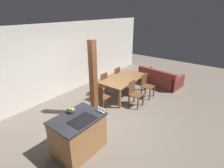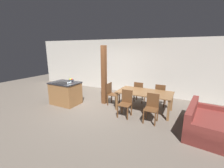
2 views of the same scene
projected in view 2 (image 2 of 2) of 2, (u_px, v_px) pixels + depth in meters
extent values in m
plane|color=#665B51|center=(96.00, 107.00, 5.93)|extent=(16.00, 16.00, 0.00)
cube|color=beige|center=(122.00, 66.00, 7.80)|extent=(11.20, 0.08, 2.70)
cube|color=olive|center=(66.00, 94.00, 6.17)|extent=(1.11, 0.80, 0.87)
cube|color=#232328|center=(65.00, 83.00, 6.06)|extent=(1.15, 0.84, 0.04)
cube|color=black|center=(61.00, 83.00, 5.90)|extent=(0.56, 0.40, 0.01)
cylinder|color=#383D47|center=(71.00, 80.00, 6.25)|extent=(0.22, 0.22, 0.05)
sphere|color=red|center=(72.00, 79.00, 6.22)|extent=(0.07, 0.07, 0.07)
sphere|color=gold|center=(72.00, 79.00, 6.28)|extent=(0.07, 0.07, 0.07)
sphere|color=#3D8E38|center=(70.00, 79.00, 6.27)|extent=(0.08, 0.08, 0.08)
sphere|color=yellow|center=(70.00, 79.00, 6.20)|extent=(0.08, 0.08, 0.08)
cylinder|color=silver|center=(68.00, 85.00, 5.53)|extent=(0.06, 0.06, 0.00)
cylinder|color=silver|center=(68.00, 84.00, 5.52)|extent=(0.01, 0.01, 0.07)
cone|color=silver|center=(68.00, 82.00, 5.50)|extent=(0.06, 0.06, 0.06)
cylinder|color=silver|center=(69.00, 85.00, 5.59)|extent=(0.06, 0.06, 0.00)
cylinder|color=silver|center=(69.00, 84.00, 5.58)|extent=(0.01, 0.01, 0.07)
cone|color=silver|center=(69.00, 82.00, 5.57)|extent=(0.06, 0.06, 0.06)
cylinder|color=silver|center=(71.00, 84.00, 5.66)|extent=(0.06, 0.06, 0.00)
cylinder|color=silver|center=(71.00, 83.00, 5.65)|extent=(0.01, 0.01, 0.07)
cone|color=silver|center=(71.00, 82.00, 5.63)|extent=(0.06, 0.06, 0.06)
cube|color=brown|center=(145.00, 92.00, 5.42)|extent=(1.94, 1.03, 0.03)
cube|color=brown|center=(117.00, 101.00, 5.52)|extent=(0.07, 0.07, 0.69)
cube|color=brown|center=(168.00, 111.00, 4.71)|extent=(0.07, 0.07, 0.69)
cube|color=brown|center=(126.00, 95.00, 6.30)|extent=(0.07, 0.07, 0.69)
cube|color=brown|center=(172.00, 102.00, 5.49)|extent=(0.07, 0.07, 0.69)
cube|color=brown|center=(125.00, 105.00, 4.98)|extent=(0.40, 0.40, 0.02)
cube|color=brown|center=(127.00, 96.00, 5.09)|extent=(0.38, 0.02, 0.45)
cube|color=brown|center=(118.00, 112.00, 4.96)|extent=(0.04, 0.04, 0.42)
cube|color=brown|center=(128.00, 114.00, 4.80)|extent=(0.04, 0.04, 0.42)
cube|color=brown|center=(122.00, 108.00, 5.26)|extent=(0.04, 0.04, 0.42)
cube|color=brown|center=(131.00, 110.00, 5.10)|extent=(0.04, 0.04, 0.42)
cube|color=brown|center=(151.00, 109.00, 4.59)|extent=(0.40, 0.40, 0.02)
cube|color=brown|center=(153.00, 100.00, 4.70)|extent=(0.38, 0.02, 0.45)
cube|color=brown|center=(143.00, 117.00, 4.57)|extent=(0.04, 0.04, 0.42)
cube|color=brown|center=(155.00, 120.00, 4.41)|extent=(0.04, 0.04, 0.42)
cube|color=brown|center=(146.00, 113.00, 4.87)|extent=(0.04, 0.04, 0.42)
cube|color=brown|center=(157.00, 115.00, 4.71)|extent=(0.04, 0.04, 0.42)
cube|color=brown|center=(140.00, 92.00, 6.38)|extent=(0.40, 0.40, 0.02)
cube|color=brown|center=(138.00, 88.00, 6.17)|extent=(0.38, 0.02, 0.45)
cube|color=brown|center=(144.00, 96.00, 6.51)|extent=(0.04, 0.04, 0.42)
cube|color=brown|center=(137.00, 95.00, 6.67)|extent=(0.04, 0.04, 0.42)
cube|color=brown|center=(142.00, 99.00, 6.21)|extent=(0.04, 0.04, 0.42)
cube|color=brown|center=(134.00, 98.00, 6.36)|extent=(0.04, 0.04, 0.42)
cube|color=brown|center=(161.00, 95.00, 5.99)|extent=(0.40, 0.40, 0.02)
cube|color=brown|center=(160.00, 90.00, 5.78)|extent=(0.38, 0.02, 0.45)
cube|color=brown|center=(165.00, 99.00, 6.12)|extent=(0.04, 0.04, 0.42)
cube|color=brown|center=(157.00, 98.00, 6.28)|extent=(0.04, 0.04, 0.42)
cube|color=brown|center=(164.00, 102.00, 5.81)|extent=(0.04, 0.04, 0.42)
cube|color=brown|center=(155.00, 101.00, 5.97)|extent=(0.04, 0.04, 0.42)
cube|color=brown|center=(114.00, 94.00, 6.05)|extent=(0.40, 0.40, 0.02)
cube|color=brown|center=(109.00, 88.00, 6.08)|extent=(0.02, 0.38, 0.45)
cube|color=brown|center=(115.00, 102.00, 5.87)|extent=(0.04, 0.04, 0.42)
cube|color=brown|center=(119.00, 99.00, 6.18)|extent=(0.04, 0.04, 0.42)
cube|color=brown|center=(108.00, 100.00, 6.03)|extent=(0.04, 0.04, 0.42)
cube|color=brown|center=(112.00, 98.00, 6.34)|extent=(0.04, 0.04, 0.42)
cube|color=maroon|center=(206.00, 126.00, 4.08)|extent=(1.14, 1.87, 0.41)
cube|color=maroon|center=(192.00, 109.00, 4.21)|extent=(0.37, 1.78, 0.35)
cube|color=maroon|center=(205.00, 138.00, 3.41)|extent=(0.95, 0.25, 0.55)
cube|color=maroon|center=(208.00, 113.00, 4.72)|extent=(0.95, 0.25, 0.55)
cube|color=brown|center=(104.00, 75.00, 6.05)|extent=(0.18, 0.18, 2.37)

